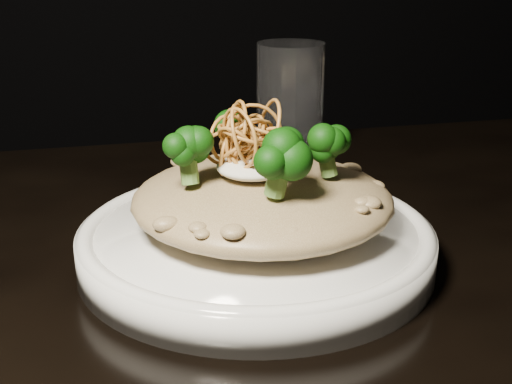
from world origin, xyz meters
TOP-DOWN VIEW (x-y plane):
  - plate at (-0.01, 0.06)m, footprint 0.26×0.26m
  - risotto at (0.00, 0.06)m, footprint 0.19×0.19m
  - broccoli at (-0.01, 0.05)m, footprint 0.11×0.11m
  - cheese at (-0.01, 0.06)m, footprint 0.05×0.05m
  - shallots at (-0.01, 0.06)m, footprint 0.04×0.04m
  - drinking_glass at (0.09, 0.30)m, footprint 0.08×0.08m

SIDE VIEW (x-z plane):
  - plate at x=-0.01m, z-range 0.75..0.78m
  - risotto at x=0.00m, z-range 0.78..0.82m
  - drinking_glass at x=0.09m, z-range 0.75..0.87m
  - cheese at x=-0.01m, z-range 0.82..0.83m
  - broccoli at x=-0.01m, z-range 0.82..0.86m
  - shallots at x=-0.01m, z-range 0.83..0.86m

